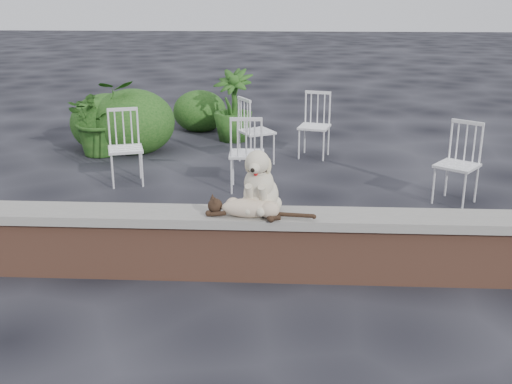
{
  "coord_description": "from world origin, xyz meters",
  "views": [
    {
      "loc": [
        -0.01,
        -4.9,
        2.41
      ],
      "look_at": [
        -0.28,
        0.2,
        0.7
      ],
      "focal_mm": 43.59,
      "sensor_mm": 36.0,
      "label": 1
    }
  ],
  "objects_px": {
    "dog": "(261,179)",
    "potted_plant_b": "(233,106)",
    "chair_c": "(247,152)",
    "chair_a": "(125,148)",
    "chair_b": "(314,126)",
    "chair_d": "(457,164)",
    "cat": "(250,207)",
    "potted_plant_a": "(101,117)",
    "chair_e": "(257,130)"
  },
  "relations": [
    {
      "from": "cat",
      "to": "chair_a",
      "type": "bearing_deg",
      "value": 135.01
    },
    {
      "from": "chair_e",
      "to": "potted_plant_b",
      "type": "distance_m",
      "value": 1.4
    },
    {
      "from": "cat",
      "to": "chair_a",
      "type": "height_order",
      "value": "chair_a"
    },
    {
      "from": "dog",
      "to": "potted_plant_b",
      "type": "height_order",
      "value": "dog"
    },
    {
      "from": "chair_e",
      "to": "chair_a",
      "type": "distance_m",
      "value": 1.91
    },
    {
      "from": "cat",
      "to": "potted_plant_a",
      "type": "distance_m",
      "value": 4.75
    },
    {
      "from": "chair_b",
      "to": "potted_plant_a",
      "type": "height_order",
      "value": "potted_plant_a"
    },
    {
      "from": "chair_a",
      "to": "potted_plant_a",
      "type": "height_order",
      "value": "potted_plant_a"
    },
    {
      "from": "chair_b",
      "to": "potted_plant_a",
      "type": "xyz_separation_m",
      "value": [
        -3.13,
        -0.01,
        0.09
      ]
    },
    {
      "from": "dog",
      "to": "chair_c",
      "type": "relative_size",
      "value": 0.61
    },
    {
      "from": "chair_d",
      "to": "chair_b",
      "type": "bearing_deg",
      "value": 165.03
    },
    {
      "from": "chair_b",
      "to": "chair_a",
      "type": "relative_size",
      "value": 1.0
    },
    {
      "from": "chair_d",
      "to": "potted_plant_b",
      "type": "relative_size",
      "value": 0.82
    },
    {
      "from": "chair_b",
      "to": "chair_c",
      "type": "relative_size",
      "value": 1.0
    },
    {
      "from": "dog",
      "to": "chair_a",
      "type": "xyz_separation_m",
      "value": [
        -1.82,
        2.5,
        -0.4
      ]
    },
    {
      "from": "potted_plant_a",
      "to": "chair_b",
      "type": "bearing_deg",
      "value": 0.12
    },
    {
      "from": "chair_a",
      "to": "potted_plant_b",
      "type": "bearing_deg",
      "value": 47.23
    },
    {
      "from": "chair_e",
      "to": "chair_d",
      "type": "xyz_separation_m",
      "value": [
        2.37,
        -1.59,
        0.0
      ]
    },
    {
      "from": "dog",
      "to": "cat",
      "type": "xyz_separation_m",
      "value": [
        -0.08,
        -0.15,
        -0.19
      ]
    },
    {
      "from": "chair_c",
      "to": "chair_a",
      "type": "distance_m",
      "value": 1.54
    },
    {
      "from": "chair_c",
      "to": "dog",
      "type": "bearing_deg",
      "value": 94.68
    },
    {
      "from": "cat",
      "to": "chair_b",
      "type": "bearing_deg",
      "value": 92.32
    },
    {
      "from": "chair_c",
      "to": "potted_plant_b",
      "type": "bearing_deg",
      "value": -83.35
    },
    {
      "from": "dog",
      "to": "chair_d",
      "type": "height_order",
      "value": "dog"
    },
    {
      "from": "potted_plant_b",
      "to": "chair_d",
      "type": "bearing_deg",
      "value": -45.95
    },
    {
      "from": "chair_c",
      "to": "potted_plant_a",
      "type": "height_order",
      "value": "potted_plant_a"
    },
    {
      "from": "cat",
      "to": "chair_b",
      "type": "height_order",
      "value": "chair_b"
    },
    {
      "from": "chair_e",
      "to": "potted_plant_b",
      "type": "xyz_separation_m",
      "value": [
        -0.45,
        1.32,
        0.1
      ]
    },
    {
      "from": "chair_e",
      "to": "chair_d",
      "type": "relative_size",
      "value": 1.0
    },
    {
      "from": "chair_b",
      "to": "chair_a",
      "type": "bearing_deg",
      "value": -135.1
    },
    {
      "from": "chair_b",
      "to": "chair_d",
      "type": "relative_size",
      "value": 1.0
    },
    {
      "from": "dog",
      "to": "chair_b",
      "type": "height_order",
      "value": "dog"
    },
    {
      "from": "dog",
      "to": "chair_c",
      "type": "height_order",
      "value": "dog"
    },
    {
      "from": "chair_d",
      "to": "potted_plant_b",
      "type": "bearing_deg",
      "value": 170.62
    },
    {
      "from": "chair_a",
      "to": "chair_c",
      "type": "bearing_deg",
      "value": -22.72
    },
    {
      "from": "dog",
      "to": "potted_plant_b",
      "type": "bearing_deg",
      "value": 109.61
    },
    {
      "from": "chair_a",
      "to": "potted_plant_a",
      "type": "relative_size",
      "value": 0.84
    },
    {
      "from": "chair_c",
      "to": "chair_d",
      "type": "height_order",
      "value": "same"
    },
    {
      "from": "chair_c",
      "to": "chair_d",
      "type": "relative_size",
      "value": 1.0
    },
    {
      "from": "chair_b",
      "to": "chair_a",
      "type": "height_order",
      "value": "same"
    },
    {
      "from": "chair_c",
      "to": "cat",
      "type": "bearing_deg",
      "value": 92.46
    },
    {
      "from": "chair_c",
      "to": "potted_plant_b",
      "type": "height_order",
      "value": "potted_plant_b"
    },
    {
      "from": "chair_b",
      "to": "chair_d",
      "type": "xyz_separation_m",
      "value": [
        1.55,
        -1.96,
        0.0
      ]
    },
    {
      "from": "chair_d",
      "to": "chair_e",
      "type": "bearing_deg",
      "value": -177.29
    },
    {
      "from": "cat",
      "to": "potted_plant_a",
      "type": "relative_size",
      "value": 0.96
    },
    {
      "from": "potted_plant_a",
      "to": "potted_plant_b",
      "type": "xyz_separation_m",
      "value": [
        1.86,
        0.97,
        0.01
      ]
    },
    {
      "from": "cat",
      "to": "chair_e",
      "type": "xyz_separation_m",
      "value": [
        -0.14,
        3.71,
        -0.2
      ]
    },
    {
      "from": "cat",
      "to": "potted_plant_a",
      "type": "height_order",
      "value": "potted_plant_a"
    },
    {
      "from": "chair_c",
      "to": "potted_plant_b",
      "type": "distance_m",
      "value": 2.56
    },
    {
      "from": "chair_b",
      "to": "potted_plant_b",
      "type": "relative_size",
      "value": 0.82
    }
  ]
}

